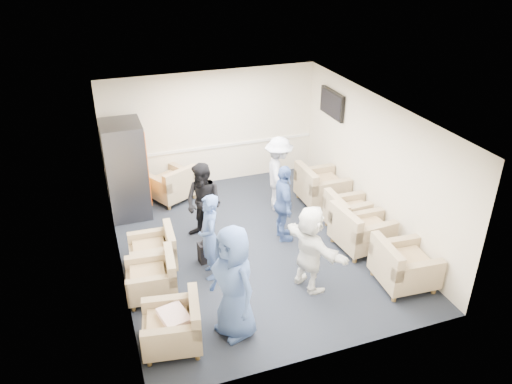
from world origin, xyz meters
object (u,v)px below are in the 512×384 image
object	(u,v)px
person_mid_left	(210,237)
person_front_right	(310,248)
person_back_right	(279,174)
armchair_left_mid	(155,279)
armchair_right_far	(319,188)
armchair_left_near	(176,327)
armchair_left_far	(156,252)
person_back_left	(204,203)
person_front_left	(234,283)
armchair_right_midnear	(359,231)
person_mid_right	(284,204)
vending_machine	(126,170)
armchair_right_midfar	(349,216)
armchair_corner	(173,186)
armchair_right_near	(401,267)

from	to	relation	value
person_mid_left	person_front_right	size ratio (longest dim) A/B	1.02
person_back_right	person_front_right	distance (m)	2.76
armchair_left_mid	armchair_right_far	world-z (taller)	armchair_right_far
armchair_left_near	armchair_left_far	distance (m)	2.02
person_back_left	person_back_right	size ratio (longest dim) A/B	0.97
armchair_left_near	person_back_right	world-z (taller)	person_back_right
person_front_left	person_mid_left	distance (m)	1.49
armchair_right_midnear	armchair_right_far	xyz separation A→B (m)	(0.08, 1.88, 0.00)
person_back_left	armchair_left_far	bearing A→B (deg)	-100.46
armchair_left_near	person_mid_right	world-z (taller)	person_mid_right
armchair_left_mid	armchair_left_far	distance (m)	0.78
armchair_left_near	person_front_left	xyz separation A→B (m)	(0.89, -0.02, 0.58)
armchair_left_near	vending_machine	xyz separation A→B (m)	(-0.15, 4.19, 0.69)
armchair_right_midfar	armchair_right_far	bearing A→B (deg)	2.73
armchair_left_near	armchair_right_midnear	xyz separation A→B (m)	(3.78, 1.36, 0.04)
person_back_left	person_mid_right	bearing A→B (deg)	30.21
person_mid_left	person_front_right	distance (m)	1.71
armchair_left_mid	person_front_left	size ratio (longest dim) A/B	0.48
person_mid_left	person_front_left	bearing A→B (deg)	5.93
armchair_left_far	armchair_right_midfar	world-z (taller)	armchair_right_midfar
armchair_left_near	armchair_corner	bearing A→B (deg)	178.95
armchair_corner	person_front_left	size ratio (longest dim) A/B	0.65
vending_machine	person_mid_left	xyz separation A→B (m)	(1.07, -2.72, -0.23)
armchair_right_far	person_front_right	bearing A→B (deg)	150.49
armchair_left_mid	armchair_right_near	size ratio (longest dim) A/B	0.89
armchair_left_near	person_mid_left	size ratio (longest dim) A/B	0.61
person_mid_left	armchair_left_near	bearing A→B (deg)	-24.94
vending_machine	person_back_left	bearing A→B (deg)	-50.90
armchair_right_near	person_back_right	world-z (taller)	person_back_right
armchair_right_near	person_back_left	world-z (taller)	person_back_left
armchair_left_near	armchair_left_far	bearing A→B (deg)	-171.73
armchair_corner	person_front_right	distance (m)	4.19
armchair_corner	armchair_left_far	bearing A→B (deg)	44.54
armchair_left_far	person_back_right	xyz separation A→B (m)	(2.87, 1.29, 0.51)
armchair_left_far	person_front_left	xyz separation A→B (m)	(0.85, -2.04, 0.60)
armchair_left_mid	person_mid_left	size ratio (longest dim) A/B	0.55
armchair_right_midnear	armchair_right_midfar	distance (m)	0.59
armchair_right_midfar	person_mid_left	size ratio (longest dim) A/B	0.57
armchair_left_mid	person_mid_left	world-z (taller)	person_mid_left
armchair_right_midfar	person_mid_right	bearing A→B (deg)	82.68
armchair_left_mid	person_mid_left	bearing A→B (deg)	107.13
armchair_left_mid	armchair_right_midnear	xyz separation A→B (m)	(3.88, 0.10, 0.06)
armchair_left_far	person_back_left	xyz separation A→B (m)	(1.07, 0.62, 0.49)
armchair_left_far	armchair_right_far	size ratio (longest dim) A/B	0.87
armchair_right_near	person_front_right	size ratio (longest dim) A/B	0.63
armchair_right_near	armchair_right_far	distance (m)	3.10
armchair_right_midfar	armchair_right_far	size ratio (longest dim) A/B	0.94
armchair_right_midnear	armchair_right_midfar	xyz separation A→B (m)	(0.12, 0.58, -0.02)
armchair_left_near	armchair_right_midnear	distance (m)	4.02
armchair_left_near	armchair_corner	distance (m)	4.55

